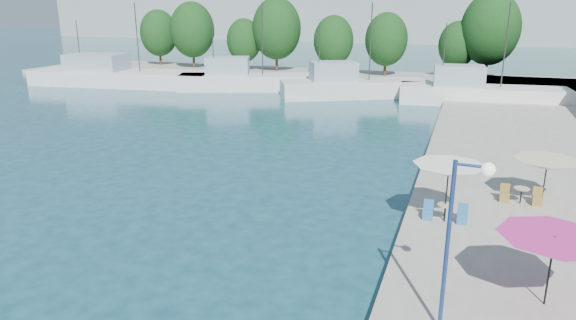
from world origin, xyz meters
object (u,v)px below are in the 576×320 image
at_px(trawler_01, 119,77).
at_px(trawler_02, 245,81).
at_px(trawler_03, 351,87).
at_px(umbrella_white, 449,170).
at_px(trawler_04, 478,94).
at_px(street_lamp, 463,217).
at_px(umbrella_pink, 554,244).
at_px(umbrella_cream, 547,165).

relative_size(trawler_01, trawler_02, 1.40).
height_order(trawler_03, umbrella_white, trawler_03).
distance_m(trawler_04, street_lamp, 40.89).
bearing_deg(umbrella_white, umbrella_pink, -59.99).
bearing_deg(street_lamp, umbrella_white, 98.98).
relative_size(trawler_03, umbrella_cream, 5.34).
distance_m(trawler_03, umbrella_cream, 32.99).
bearing_deg(street_lamp, trawler_01, 140.42).
bearing_deg(trawler_02, umbrella_pink, -74.50).
height_order(umbrella_pink, street_lamp, street_lamp).
bearing_deg(umbrella_cream, umbrella_pink, -95.48).
xyz_separation_m(trawler_02, umbrella_cream, (28.28, -29.77, 1.39)).
distance_m(trawler_03, umbrella_white, 34.66).
xyz_separation_m(trawler_03, umbrella_pink, (14.72, -38.33, 1.54)).
xyz_separation_m(trawler_02, trawler_03, (12.67, -0.74, 0.00)).
relative_size(trawler_02, street_lamp, 3.31).
distance_m(umbrella_pink, umbrella_white, 6.54).
relative_size(trawler_01, street_lamp, 4.64).
xyz_separation_m(trawler_01, umbrella_cream, (44.51, -28.01, 1.40)).
bearing_deg(trawler_01, trawler_02, -0.80).
distance_m(trawler_02, umbrella_cream, 41.09).
xyz_separation_m(umbrella_pink, umbrella_white, (-3.27, 5.66, 0.25)).
bearing_deg(umbrella_cream, trawler_04, 95.37).
bearing_deg(trawler_04, trawler_02, 173.20).
bearing_deg(umbrella_white, trawler_04, 87.50).
relative_size(trawler_04, umbrella_cream, 5.48).
height_order(umbrella_pink, umbrella_cream, umbrella_pink).
bearing_deg(trawler_03, street_lamp, -100.81).
distance_m(trawler_03, street_lamp, 42.60).
relative_size(umbrella_pink, umbrella_white, 1.11).
distance_m(trawler_01, street_lamp, 57.14).
distance_m(trawler_02, street_lamp, 48.40).
bearing_deg(trawler_01, trawler_04, -5.56).
height_order(trawler_01, street_lamp, trawler_01).
height_order(trawler_01, trawler_03, same).
xyz_separation_m(umbrella_white, street_lamp, (0.63, -8.07, 1.23)).
bearing_deg(umbrella_cream, umbrella_white, -138.86).
height_order(trawler_03, umbrella_pink, trawler_03).
height_order(trawler_01, umbrella_cream, trawler_01).
height_order(umbrella_white, street_lamp, street_lamp).
relative_size(trawler_02, trawler_04, 1.02).
bearing_deg(umbrella_white, trawler_01, 141.89).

